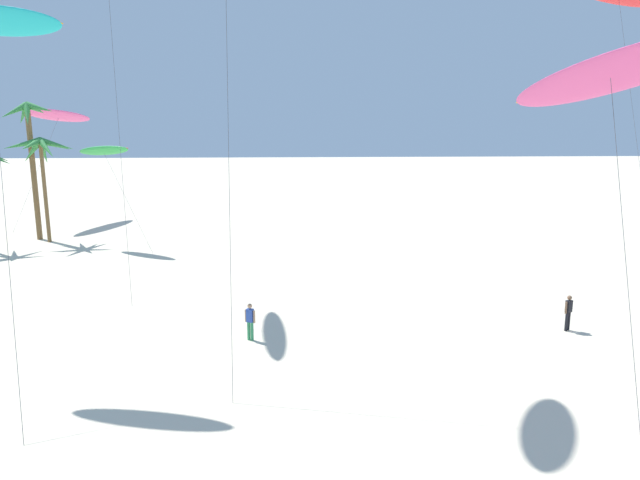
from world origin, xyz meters
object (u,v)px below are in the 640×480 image
flying_kite_8 (611,73)px  flying_kite_5 (59,116)px  flying_kite_0 (103,151)px  person_mid_field (568,311)px  palm_tree_2 (30,134)px  person_near_left (250,320)px  palm_tree_4 (42,152)px

flying_kite_8 → flying_kite_5: bearing=129.4°
flying_kite_0 → person_mid_field: (26.34, -19.34, -6.39)m
palm_tree_2 → flying_kite_5: palm_tree_2 is taller
flying_kite_0 → flying_kite_5: 14.74m
flying_kite_8 → palm_tree_2: bearing=136.0°
flying_kite_5 → person_near_left: flying_kite_5 is taller
palm_tree_4 → person_near_left: size_ratio=4.91×
flying_kite_8 → flying_kite_0: bearing=132.7°
flying_kite_5 → flying_kite_8: size_ratio=0.88×
flying_kite_5 → flying_kite_8: bearing=-50.6°
palm_tree_4 → person_mid_field: size_ratio=4.87×
palm_tree_4 → person_near_left: 28.71m
flying_kite_5 → person_mid_field: size_ratio=6.44×
palm_tree_2 → person_near_left: 30.61m
palm_tree_4 → flying_kite_0: 5.95m
flying_kite_0 → person_mid_field: size_ratio=4.72×
person_near_left → palm_tree_4: bearing=127.9°
palm_tree_2 → flying_kite_8: (30.36, -29.28, 2.57)m
palm_tree_2 → flying_kite_8: bearing=-44.0°
palm_tree_4 → person_mid_field: (31.77, -21.76, -6.15)m
palm_tree_4 → flying_kite_8: bearing=-44.0°
palm_tree_4 → flying_kite_5: flying_kite_5 is taller
flying_kite_5 → person_mid_field: (33.93, -31.70, -8.98)m
palm_tree_2 → palm_tree_4: size_ratio=1.33×
palm_tree_2 → palm_tree_4: (1.20, -1.13, -1.34)m
palm_tree_2 → flying_kite_5: 8.99m
person_mid_field → palm_tree_2: bearing=145.2°
flying_kite_0 → person_mid_field: bearing=-36.3°
flying_kite_5 → person_near_left: size_ratio=6.49×
palm_tree_4 → flying_kite_5: size_ratio=0.76×
palm_tree_2 → flying_kite_0: (6.64, -3.56, -1.11)m
palm_tree_4 → person_near_left: bearing=-52.1°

